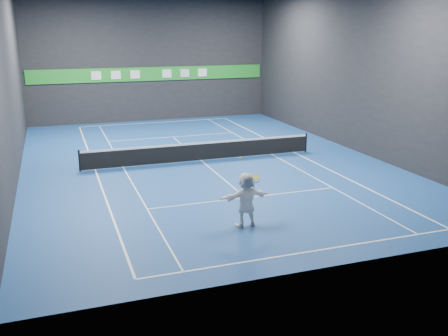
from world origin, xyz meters
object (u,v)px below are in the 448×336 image
object	(u,v)px
player	(246,199)
tennis_net	(201,151)
tennis_racket	(255,180)
tennis_ball	(241,158)

from	to	relation	value
player	tennis_net	size ratio (longest dim) A/B	0.16
tennis_racket	tennis_ball	bearing A→B (deg)	-177.37
tennis_ball	tennis_net	bearing A→B (deg)	81.80
player	tennis_racket	size ratio (longest dim) A/B	3.07
tennis_ball	tennis_net	size ratio (longest dim) A/B	0.01
tennis_net	tennis_ball	bearing A→B (deg)	-98.20
tennis_net	player	bearing A→B (deg)	-96.90
tennis_ball	tennis_racket	size ratio (longest dim) A/B	0.11
player	tennis_net	world-z (taller)	player
tennis_ball	tennis_racket	xyz separation A→B (m)	(0.55, 0.03, -0.86)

